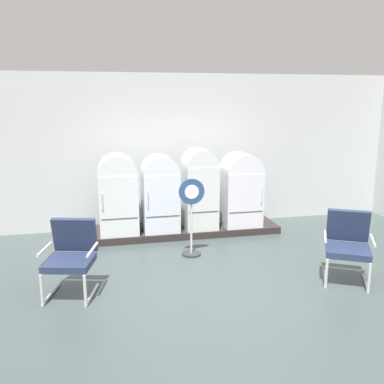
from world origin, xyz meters
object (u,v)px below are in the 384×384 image
(armchair_left, at_px, (71,254))
(sign_stand, at_px, (191,220))
(refrigerator_1, at_px, (160,191))
(armchair_right, at_px, (348,243))
(refrigerator_3, at_px, (241,188))
(refrigerator_0, at_px, (118,192))
(refrigerator_2, at_px, (200,186))

(armchair_left, distance_m, sign_stand, 2.12)
(refrigerator_1, distance_m, armchair_right, 3.42)
(refrigerator_3, height_order, sign_stand, refrigerator_3)
(refrigerator_0, relative_size, refrigerator_1, 1.03)
(sign_stand, bearing_deg, refrigerator_3, 41.70)
(refrigerator_3, height_order, armchair_right, refrigerator_3)
(refrigerator_3, bearing_deg, refrigerator_0, 179.58)
(refrigerator_0, height_order, armchair_left, refrigerator_0)
(refrigerator_1, bearing_deg, refrigerator_2, 2.66)
(refrigerator_0, height_order, refrigerator_3, refrigerator_0)
(armchair_left, bearing_deg, armchair_right, -6.06)
(refrigerator_2, height_order, armchair_right, refrigerator_2)
(refrigerator_1, bearing_deg, refrigerator_0, 177.04)
(refrigerator_2, bearing_deg, armchair_right, -58.51)
(refrigerator_1, bearing_deg, armchair_left, -125.60)
(refrigerator_0, xyz_separation_m, refrigerator_1, (0.77, -0.04, -0.02))
(refrigerator_1, relative_size, sign_stand, 1.09)
(armchair_left, relative_size, armchair_right, 1.00)
(refrigerator_3, distance_m, sign_stand, 1.66)
(armchair_right, xyz_separation_m, sign_stand, (-1.96, 1.43, 0.04))
(refrigerator_3, distance_m, armchair_right, 2.65)
(refrigerator_2, distance_m, sign_stand, 1.22)
(refrigerator_1, xyz_separation_m, refrigerator_3, (1.58, 0.02, -0.01))
(armchair_left, distance_m, armchair_right, 3.83)
(armchair_left, bearing_deg, refrigerator_3, 34.52)
(refrigerator_3, relative_size, armchair_right, 1.42)
(sign_stand, bearing_deg, armchair_left, -151.02)
(refrigerator_2, xyz_separation_m, armchair_left, (-2.26, -2.13, -0.38))
(refrigerator_0, xyz_separation_m, armchair_right, (3.08, -2.54, -0.34))
(refrigerator_3, bearing_deg, sign_stand, -138.30)
(refrigerator_1, height_order, sign_stand, refrigerator_1)
(refrigerator_1, height_order, refrigerator_2, refrigerator_2)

